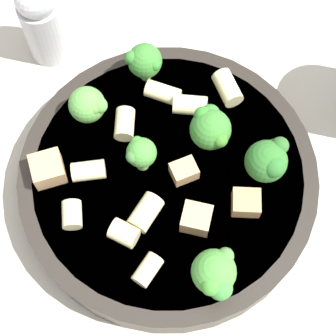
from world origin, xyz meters
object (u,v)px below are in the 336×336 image
(pasta_bowl, at_px, (168,179))
(rigatoni_1, at_px, (227,88))
(rigatoni_2, at_px, (89,171))
(broccoli_floret_1, at_px, (141,153))
(broccoli_floret_0, at_px, (268,161))
(rigatoni_5, at_px, (148,270))
(chicken_chunk_0, at_px, (246,203))
(broccoli_floret_5, at_px, (144,61))
(chicken_chunk_1, at_px, (48,169))
(broccoli_floret_2, at_px, (215,274))
(rigatoni_0, at_px, (72,215))
(rigatoni_6, at_px, (190,105))
(chicken_chunk_3, at_px, (196,219))
(rigatoni_4, at_px, (124,233))
(pepper_shaker, at_px, (42,20))
(rigatoni_3, at_px, (146,212))
(broccoli_floret_3, at_px, (88,105))
(chicken_chunk_2, at_px, (184,173))
(rigatoni_7, at_px, (125,124))
(rigatoni_8, at_px, (163,93))
(broccoli_floret_4, at_px, (210,128))

(pasta_bowl, height_order, rigatoni_1, rigatoni_1)
(rigatoni_2, bearing_deg, broccoli_floret_1, -73.17)
(broccoli_floret_0, relative_size, rigatoni_5, 1.76)
(rigatoni_5, bearing_deg, chicken_chunk_0, -49.73)
(broccoli_floret_5, bearing_deg, chicken_chunk_1, 145.51)
(broccoli_floret_2, xyz_separation_m, chicken_chunk_1, (0.07, 0.13, -0.01))
(rigatoni_0, relative_size, rigatoni_6, 0.74)
(chicken_chunk_0, xyz_separation_m, chicken_chunk_3, (-0.02, 0.04, 0.00))
(chicken_chunk_3, bearing_deg, rigatoni_0, 93.31)
(broccoli_floret_0, height_order, rigatoni_5, broccoli_floret_0)
(rigatoni_4, relative_size, chicken_chunk_0, 0.97)
(broccoli_floret_0, height_order, pepper_shaker, pepper_shaker)
(pepper_shaker, bearing_deg, rigatoni_3, -146.53)
(broccoli_floret_3, height_order, chicken_chunk_2, broccoli_floret_3)
(broccoli_floret_3, bearing_deg, rigatoni_7, -103.95)
(pepper_shaker, bearing_deg, chicken_chunk_1, -167.86)
(broccoli_floret_1, height_order, chicken_chunk_2, broccoli_floret_1)
(chicken_chunk_2, bearing_deg, rigatoni_8, 18.60)
(rigatoni_4, bearing_deg, broccoli_floret_3, 22.32)
(chicken_chunk_0, bearing_deg, rigatoni_7, 60.16)
(rigatoni_6, bearing_deg, broccoli_floret_0, -129.49)
(rigatoni_1, bearing_deg, rigatoni_5, 162.60)
(broccoli_floret_0, height_order, rigatoni_8, broccoli_floret_0)
(rigatoni_6, relative_size, chicken_chunk_0, 1.30)
(broccoli_floret_3, distance_m, pepper_shaker, 0.10)
(chicken_chunk_2, xyz_separation_m, chicken_chunk_3, (-0.04, -0.01, 0.00))
(chicken_chunk_3, bearing_deg, broccoli_floret_1, 46.88)
(broccoli_floret_1, relative_size, rigatoni_1, 1.22)
(chicken_chunk_0, xyz_separation_m, chicken_chunk_2, (0.02, 0.05, -0.00))
(pasta_bowl, distance_m, broccoli_floret_4, 0.06)
(broccoli_floret_4, distance_m, pepper_shaker, 0.18)
(pepper_shaker, bearing_deg, broccoli_floret_2, -142.10)
(broccoli_floret_2, distance_m, chicken_chunk_1, 0.15)
(rigatoni_0, distance_m, rigatoni_5, 0.07)
(rigatoni_2, distance_m, chicken_chunk_0, 0.13)
(rigatoni_1, distance_m, rigatoni_8, 0.05)
(rigatoni_0, height_order, rigatoni_8, same)
(broccoli_floret_2, bearing_deg, broccoli_floret_3, 40.92)
(rigatoni_6, bearing_deg, broccoli_floret_5, 55.24)
(rigatoni_2, xyz_separation_m, chicken_chunk_2, (0.01, -0.07, -0.00))
(rigatoni_6, relative_size, chicken_chunk_2, 1.40)
(broccoli_floret_2, distance_m, rigatoni_6, 0.14)
(broccoli_floret_2, relative_size, pepper_shaker, 0.41)
(rigatoni_0, distance_m, rigatoni_7, 0.09)
(rigatoni_5, bearing_deg, rigatoni_1, -17.40)
(broccoli_floret_3, bearing_deg, rigatoni_3, -145.96)
(broccoli_floret_4, height_order, broccoli_floret_5, broccoli_floret_4)
(rigatoni_0, relative_size, rigatoni_4, 0.99)
(rigatoni_6, xyz_separation_m, chicken_chunk_2, (-0.06, -0.00, -0.00))
(broccoli_floret_0, height_order, rigatoni_6, broccoli_floret_0)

